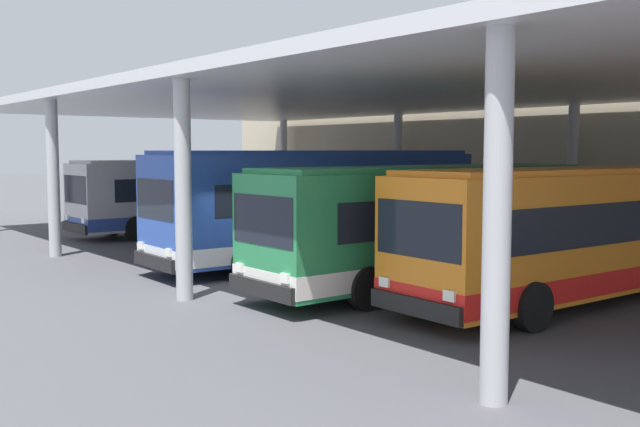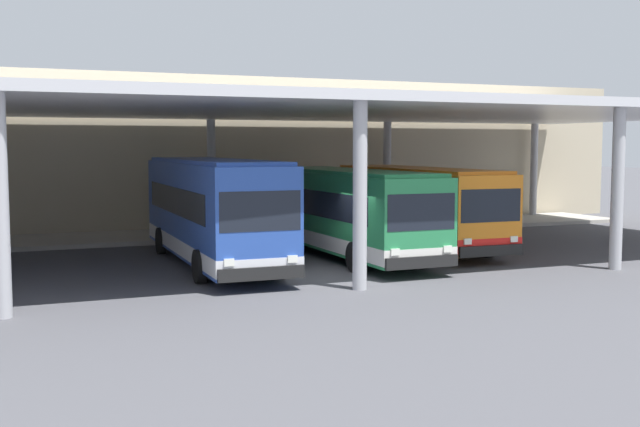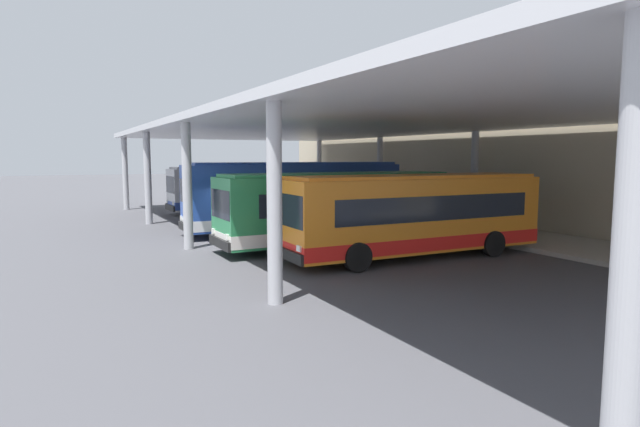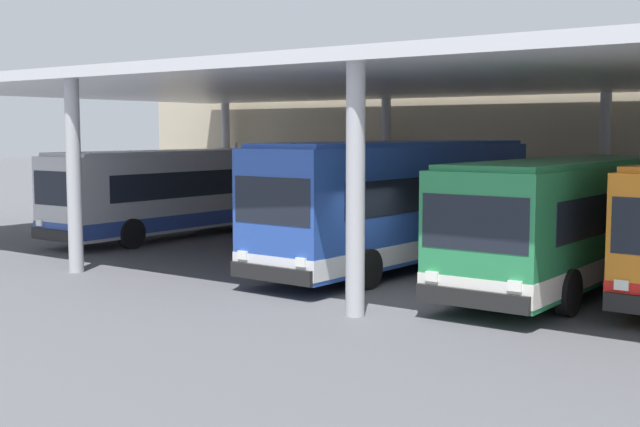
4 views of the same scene
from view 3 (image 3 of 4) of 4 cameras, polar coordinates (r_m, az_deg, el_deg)
The scene contains 11 objects.
ground_plane at distance 23.24m, azimuth -8.19°, elevation -3.35°, with size 200.00×200.00×0.00m, color #47474C.
platform_kerb at distance 29.30m, azimuth 13.97°, elevation -1.31°, with size 42.00×4.50×0.18m, color #A39E93.
station_building_facade at distance 31.33m, azimuth 18.59°, elevation 5.63°, with size 48.00×1.60×7.38m, color #C1B293.
canopy_shelter at distance 25.35m, azimuth 3.56°, elevation 9.50°, with size 40.00×17.00×5.55m.
bus_nearest_bay at distance 36.66m, azimuth -8.14°, elevation 2.75°, with size 2.80×10.55×3.17m.
bus_second_bay at distance 26.78m, azimuth -2.76°, elevation 1.94°, with size 2.92×11.39×3.57m.
bus_middle_bay at distance 22.28m, azimuth 2.01°, elevation 0.60°, with size 2.74×10.53×3.17m.
bus_far_bay at distance 20.10m, azimuth 10.34°, elevation -0.11°, with size 2.92×10.59×3.17m.
bench_waiting at distance 37.87m, azimuth 3.19°, elevation 1.41°, with size 1.80×0.45×0.92m.
trash_bin at distance 39.76m, azimuth 1.44°, elevation 1.66°, with size 0.52×0.52×0.98m.
banner_sign at distance 41.56m, azimuth -1.27°, elevation 3.66°, with size 0.70×0.12×3.20m.
Camera 3 is at (21.58, -7.72, 3.84)m, focal length 29.14 mm.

